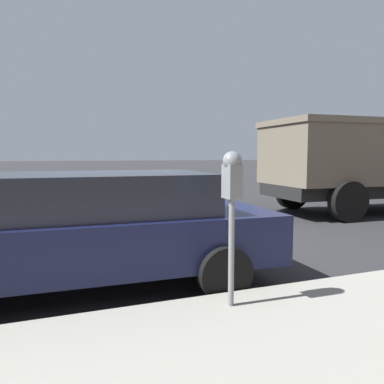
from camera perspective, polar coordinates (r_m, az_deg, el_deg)
name	(u,v)px	position (r m, az deg, el deg)	size (l,w,h in m)	color
ground_plane	(120,261)	(6.18, -10.89, -10.24)	(220.00, 220.00, 0.00)	#2B2B2D
parking_meter	(232,189)	(3.73, 6.11, 0.52)	(0.21, 0.19, 1.57)	gray
car_navy	(90,227)	(4.92, -15.29, -5.17)	(2.26, 4.87, 1.46)	#14193D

